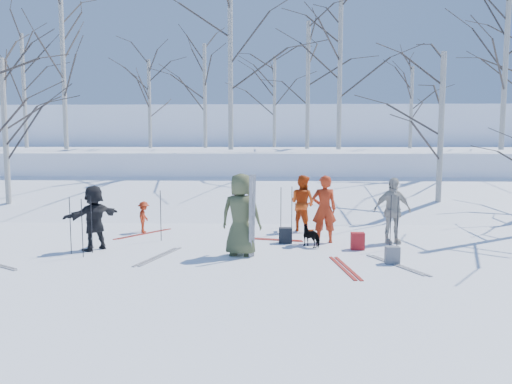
{
  "coord_description": "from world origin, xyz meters",
  "views": [
    {
      "loc": [
        0.46,
        -11.43,
        2.7
      ],
      "look_at": [
        0.0,
        1.5,
        1.3
      ],
      "focal_mm": 35.0,
      "sensor_mm": 36.0,
      "label": 1
    }
  ],
  "objects_px": {
    "skier_olive_center": "(241,215)",
    "skier_red_seated": "(144,217)",
    "skier_cream_east": "(392,211)",
    "dog": "(312,236)",
    "skier_grey_west": "(94,218)",
    "backpack_red": "(358,241)",
    "skier_redor_behind": "(302,203)",
    "backpack_dark": "(285,235)",
    "skier_red_north": "(324,209)",
    "backpack_grey": "(392,255)"
  },
  "relations": [
    {
      "from": "dog",
      "to": "skier_red_north",
      "type": "bearing_deg",
      "value": -167.9
    },
    {
      "from": "skier_cream_east",
      "to": "dog",
      "type": "height_order",
      "value": "skier_cream_east"
    },
    {
      "from": "skier_olive_center",
      "to": "skier_redor_behind",
      "type": "distance_m",
      "value": 3.52
    },
    {
      "from": "skier_red_seated",
      "to": "backpack_grey",
      "type": "xyz_separation_m",
      "value": [
        6.28,
        -3.36,
        -0.26
      ]
    },
    {
      "from": "skier_red_seated",
      "to": "backpack_dark",
      "type": "relative_size",
      "value": 2.25
    },
    {
      "from": "skier_red_seated",
      "to": "dog",
      "type": "bearing_deg",
      "value": -110.0
    },
    {
      "from": "skier_red_north",
      "to": "backpack_red",
      "type": "relative_size",
      "value": 4.17
    },
    {
      "from": "skier_grey_west",
      "to": "dog",
      "type": "relative_size",
      "value": 2.47
    },
    {
      "from": "skier_red_north",
      "to": "backpack_dark",
      "type": "height_order",
      "value": "skier_red_north"
    },
    {
      "from": "dog",
      "to": "skier_olive_center",
      "type": "bearing_deg",
      "value": -12.22
    },
    {
      "from": "skier_red_north",
      "to": "skier_redor_behind",
      "type": "distance_m",
      "value": 1.69
    },
    {
      "from": "skier_grey_west",
      "to": "backpack_red",
      "type": "xyz_separation_m",
      "value": [
        6.38,
        0.25,
        -0.58
      ]
    },
    {
      "from": "skier_redor_behind",
      "to": "dog",
      "type": "height_order",
      "value": "skier_redor_behind"
    },
    {
      "from": "skier_olive_center",
      "to": "skier_red_north",
      "type": "bearing_deg",
      "value": -132.03
    },
    {
      "from": "skier_olive_center",
      "to": "skier_red_north",
      "type": "xyz_separation_m",
      "value": [
        2.06,
        1.51,
        -0.08
      ]
    },
    {
      "from": "backpack_red",
      "to": "backpack_dark",
      "type": "height_order",
      "value": "backpack_red"
    },
    {
      "from": "skier_redor_behind",
      "to": "skier_grey_west",
      "type": "relative_size",
      "value": 1.04
    },
    {
      "from": "skier_olive_center",
      "to": "skier_red_seated",
      "type": "bearing_deg",
      "value": -30.74
    },
    {
      "from": "skier_redor_behind",
      "to": "backpack_red",
      "type": "height_order",
      "value": "skier_redor_behind"
    },
    {
      "from": "skier_olive_center",
      "to": "backpack_dark",
      "type": "distance_m",
      "value": 1.91
    },
    {
      "from": "skier_redor_behind",
      "to": "backpack_dark",
      "type": "xyz_separation_m",
      "value": [
        -0.53,
        -1.74,
        -0.62
      ]
    },
    {
      "from": "skier_redor_behind",
      "to": "backpack_dark",
      "type": "bearing_deg",
      "value": 112.99
    },
    {
      "from": "skier_cream_east",
      "to": "skier_olive_center",
      "type": "bearing_deg",
      "value": -168.83
    },
    {
      "from": "skier_cream_east",
      "to": "backpack_grey",
      "type": "bearing_deg",
      "value": -112.92
    },
    {
      "from": "skier_cream_east",
      "to": "backpack_red",
      "type": "distance_m",
      "value": 1.42
    },
    {
      "from": "skier_grey_west",
      "to": "backpack_dark",
      "type": "xyz_separation_m",
      "value": [
        4.64,
        0.94,
        -0.59
      ]
    },
    {
      "from": "skier_red_north",
      "to": "skier_redor_behind",
      "type": "relative_size",
      "value": 1.07
    },
    {
      "from": "skier_redor_behind",
      "to": "backpack_grey",
      "type": "bearing_deg",
      "value": 154.43
    },
    {
      "from": "skier_olive_center",
      "to": "skier_grey_west",
      "type": "height_order",
      "value": "skier_olive_center"
    },
    {
      "from": "skier_redor_behind",
      "to": "skier_grey_west",
      "type": "height_order",
      "value": "skier_redor_behind"
    },
    {
      "from": "skier_redor_behind",
      "to": "backpack_red",
      "type": "xyz_separation_m",
      "value": [
        1.21,
        -2.43,
        -0.61
      ]
    },
    {
      "from": "backpack_dark",
      "to": "skier_redor_behind",
      "type": "bearing_deg",
      "value": 72.95
    },
    {
      "from": "backpack_red",
      "to": "backpack_grey",
      "type": "xyz_separation_m",
      "value": [
        0.52,
        -1.37,
        -0.02
      ]
    },
    {
      "from": "skier_olive_center",
      "to": "skier_cream_east",
      "type": "distance_m",
      "value": 4.08
    },
    {
      "from": "backpack_grey",
      "to": "skier_cream_east",
      "type": "bearing_deg",
      "value": 77.33
    },
    {
      "from": "skier_redor_behind",
      "to": "skier_cream_east",
      "type": "xyz_separation_m",
      "value": [
        2.2,
        -1.65,
        0.03
      ]
    },
    {
      "from": "skier_olive_center",
      "to": "dog",
      "type": "distance_m",
      "value": 2.1
    },
    {
      "from": "skier_grey_west",
      "to": "backpack_dark",
      "type": "bearing_deg",
      "value": 139.57
    },
    {
      "from": "skier_red_north",
      "to": "backpack_grey",
      "type": "height_order",
      "value": "skier_red_north"
    },
    {
      "from": "dog",
      "to": "backpack_grey",
      "type": "distance_m",
      "value": 2.32
    },
    {
      "from": "skier_redor_behind",
      "to": "skier_red_seated",
      "type": "height_order",
      "value": "skier_redor_behind"
    },
    {
      "from": "skier_red_north",
      "to": "backpack_red",
      "type": "xyz_separation_m",
      "value": [
        0.74,
        -0.8,
        -0.67
      ]
    },
    {
      "from": "skier_red_north",
      "to": "backpack_dark",
      "type": "distance_m",
      "value": 1.21
    },
    {
      "from": "skier_redor_behind",
      "to": "backpack_grey",
      "type": "distance_m",
      "value": 4.22
    },
    {
      "from": "skier_red_seated",
      "to": "skier_grey_west",
      "type": "bearing_deg",
      "value": 164.38
    },
    {
      "from": "skier_red_seated",
      "to": "backpack_grey",
      "type": "relative_size",
      "value": 2.37
    },
    {
      "from": "backpack_red",
      "to": "skier_cream_east",
      "type": "bearing_deg",
      "value": 37.94
    },
    {
      "from": "skier_olive_center",
      "to": "skier_redor_behind",
      "type": "relative_size",
      "value": 1.17
    },
    {
      "from": "skier_cream_east",
      "to": "backpack_dark",
      "type": "bearing_deg",
      "value": 171.54
    },
    {
      "from": "backpack_grey",
      "to": "skier_redor_behind",
      "type": "bearing_deg",
      "value": 114.4
    }
  ]
}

